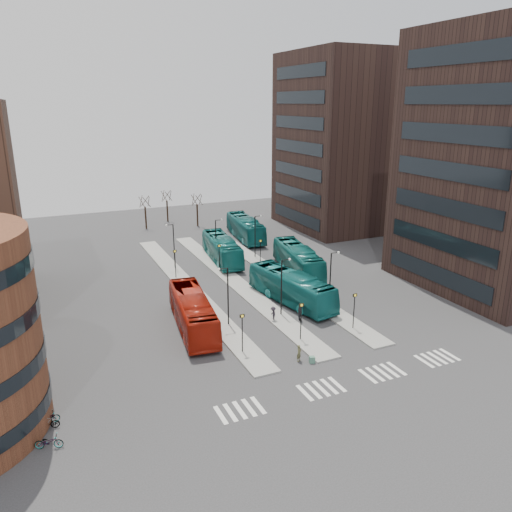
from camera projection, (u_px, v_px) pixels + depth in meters
name	position (u px, v px, depth m)	size (l,w,h in m)	color
ground	(362.00, 413.00, 36.43)	(160.00, 160.00, 0.00)	#2E2E31
island_left	(188.00, 287.00, 60.93)	(2.50, 45.00, 0.15)	gray
island_mid	(234.00, 280.00, 63.30)	(2.50, 45.00, 0.15)	gray
island_right	(276.00, 274.00, 65.67)	(2.50, 45.00, 0.15)	gray
suitcase	(312.00, 360.00, 43.35)	(0.47, 0.38, 0.59)	navy
red_bus	(193.00, 312.00, 49.57)	(3.00, 12.84, 3.58)	#A51C0C
teal_bus_a	(291.00, 287.00, 56.08)	(3.01, 12.85, 3.58)	#146565
teal_bus_b	(222.00, 249.00, 70.87)	(2.99, 12.79, 3.56)	#156A67
teal_bus_c	(298.00, 259.00, 66.02)	(3.06, 13.06, 3.64)	#146460
teal_bus_d	(245.00, 228.00, 82.43)	(3.09, 13.19, 3.68)	#136061
traveller	(299.00, 353.00, 43.50)	(0.56, 0.37, 1.53)	brown
commuter_a	(194.00, 328.00, 48.01)	(0.90, 0.70, 1.85)	black
commuter_b	(300.00, 313.00, 51.67)	(1.01, 0.42, 1.72)	black
commuter_c	(273.00, 314.00, 51.49)	(1.02, 0.59, 1.58)	black
bicycle_near	(49.00, 442.00, 32.57)	(0.64, 1.84, 0.97)	gray
bicycle_mid	(47.00, 423.00, 34.51)	(0.47, 1.65, 0.99)	gray
bicycle_far	(47.00, 419.00, 34.95)	(0.61, 1.75, 0.92)	gray
crosswalk_stripes	(350.00, 381.00, 40.60)	(22.35, 2.40, 0.01)	silver
tower_far	(347.00, 142.00, 88.15)	(20.12, 20.00, 30.00)	#2E1E1A
sign_poles	(253.00, 281.00, 56.37)	(12.45, 22.12, 3.65)	black
lamp_posts	(244.00, 258.00, 60.78)	(14.04, 20.24, 6.12)	black
bare_trees	(170.00, 211.00, 91.21)	(10.97, 8.14, 5.90)	black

